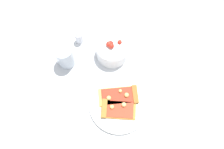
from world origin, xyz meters
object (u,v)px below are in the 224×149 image
(pizza_slice_near, at_px, (121,96))
(soda_glass, at_px, (65,57))
(plate, at_px, (119,104))
(pepper_shaker, at_px, (79,37))
(salad_bowl, at_px, (112,50))
(paper_napkin, at_px, (191,133))
(pizza_slice_far, at_px, (116,109))

(pizza_slice_near, relative_size, soda_glass, 1.49)
(plate, relative_size, pepper_shaker, 3.39)
(pizza_slice_near, relative_size, salad_bowl, 1.25)
(plate, relative_size, pizza_slice_near, 1.42)
(pizza_slice_near, xyz_separation_m, paper_napkin, (0.28, 0.09, -0.02))
(soda_glass, bearing_deg, plate, 5.42)
(plate, distance_m, salad_bowl, 0.22)
(pizza_slice_near, height_order, paper_napkin, pizza_slice_near)
(pizza_slice_near, bearing_deg, plate, -56.62)
(plate, xyz_separation_m, pizza_slice_near, (-0.02, 0.03, 0.01))
(salad_bowl, distance_m, pepper_shaker, 0.15)
(pizza_slice_far, distance_m, pepper_shaker, 0.34)
(plate, distance_m, pizza_slice_far, 0.03)
(salad_bowl, bearing_deg, pizza_slice_near, -33.72)
(paper_napkin, relative_size, pepper_shaker, 1.80)
(pizza_slice_near, distance_m, soda_glass, 0.27)
(pizza_slice_near, height_order, salad_bowl, salad_bowl)
(paper_napkin, height_order, pepper_shaker, pepper_shaker)
(plate, bearing_deg, pizza_slice_near, 123.38)
(plate, xyz_separation_m, paper_napkin, (0.27, 0.12, -0.01))
(pizza_slice_far, bearing_deg, soda_glass, -179.47)
(pizza_slice_near, distance_m, pepper_shaker, 0.31)
(pizza_slice_near, distance_m, salad_bowl, 0.19)
(pizza_slice_far, distance_m, soda_glass, 0.29)
(paper_napkin, bearing_deg, plate, -155.70)
(plate, bearing_deg, salad_bowl, 143.06)
(plate, bearing_deg, soda_glass, -174.58)
(plate, xyz_separation_m, pepper_shaker, (-0.32, 0.08, 0.03))
(salad_bowl, xyz_separation_m, soda_glass, (-0.11, -0.16, 0.01))
(plate, distance_m, soda_glass, 0.29)
(pizza_slice_far, relative_size, salad_bowl, 1.10)
(salad_bowl, bearing_deg, soda_glass, -123.27)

